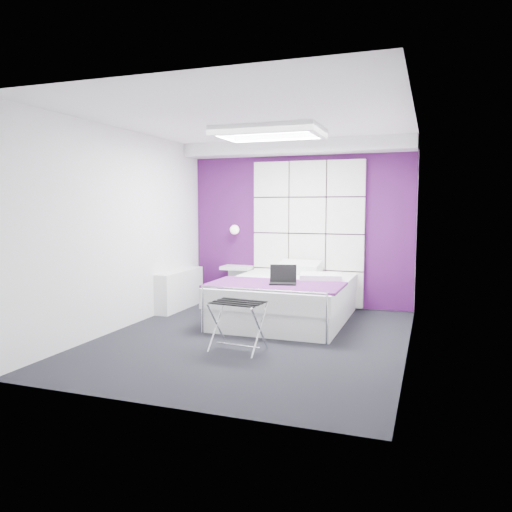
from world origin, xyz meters
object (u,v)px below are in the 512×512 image
at_px(wall_lamp, 236,229).
at_px(nightstand, 237,268).
at_px(bed, 286,298).
at_px(laptop, 284,279).
at_px(luggage_rack, 238,326).
at_px(radiator, 180,289).

xyz_separation_m(wall_lamp, nightstand, (0.04, -0.04, -0.63)).
distance_m(wall_lamp, nightstand, 0.63).
bearing_deg(bed, laptop, -77.87).
bearing_deg(luggage_rack, bed, 93.14).
xyz_separation_m(wall_lamp, bed, (1.16, -0.97, -0.91)).
relative_size(bed, laptop, 6.07).
relative_size(nightstand, luggage_rack, 0.87).
distance_m(wall_lamp, luggage_rack, 2.96).
height_order(bed, nightstand, bed).
bearing_deg(radiator, laptop, -20.08).
bearing_deg(nightstand, radiator, -133.57).
bearing_deg(luggage_rack, laptop, 86.63).
bearing_deg(nightstand, laptop, -49.33).
height_order(nightstand, laptop, laptop).
height_order(nightstand, luggage_rack, nightstand).
bearing_deg(wall_lamp, laptop, -49.10).
distance_m(radiator, luggage_rack, 2.51).
bearing_deg(radiator, wall_lamp, 49.90).
relative_size(wall_lamp, bed, 0.07).
height_order(wall_lamp, nightstand, wall_lamp).
xyz_separation_m(radiator, luggage_rack, (1.70, -1.84, -0.02)).
xyz_separation_m(luggage_rack, laptop, (0.20, 1.14, 0.38)).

